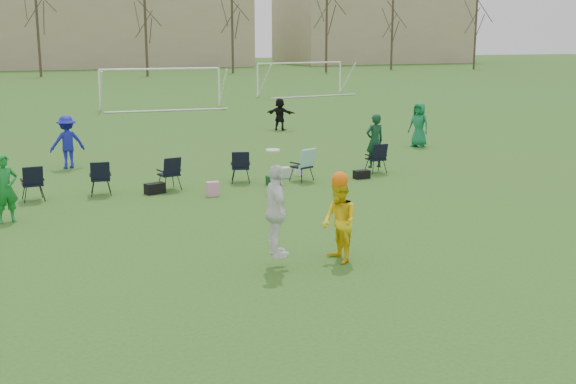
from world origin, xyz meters
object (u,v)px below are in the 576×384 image
center_contest (308,216)px  goal_mid (161,77)px  fielder_blue (67,142)px  fielder_green_near (5,189)px  fielder_black (280,114)px  goal_right (300,69)px  fielder_green_far (419,125)px

center_contest → goal_mid: (4.61, 31.82, 0.94)m
fielder_blue → goal_mid: (7.67, 19.10, 1.04)m
fielder_green_near → fielder_blue: bearing=55.4°
center_contest → fielder_black: bearing=69.2°
center_contest → goal_mid: bearing=81.8°
goal_mid → goal_right: (12.00, 6.00, 0.00)m
fielder_blue → fielder_green_far: bearing=170.9°
fielder_black → fielder_blue: bearing=77.3°
fielder_black → center_contest: size_ratio=0.66×
fielder_black → goal_mid: 12.97m
fielder_black → goal_right: size_ratio=0.21×
fielder_blue → fielder_green_near: bearing=65.5°
fielder_blue → goal_right: size_ratio=0.24×
center_contest → goal_mid: size_ratio=0.31×
fielder_green_near → goal_mid: goal_mid is taller
fielder_blue → goal_right: (19.67, 25.10, 1.04)m
fielder_green_near → fielder_blue: size_ratio=0.93×
fielder_blue → fielder_green_far: 13.53m
fielder_green_near → goal_right: size_ratio=0.22×
fielder_blue → fielder_black: bearing=-155.1°
fielder_green_far → fielder_black: (-3.16, 6.95, -0.13)m
fielder_green_far → goal_right: 26.33m
goal_right → fielder_green_near: bearing=-132.3°
fielder_green_far → fielder_blue: bearing=-119.0°
fielder_green_near → fielder_black: 18.36m
fielder_green_near → goal_right: 38.80m
fielder_green_far → center_contest: size_ratio=0.77×
goal_mid → goal_right: bearing=30.6°
goal_mid → fielder_green_near: bearing=-106.7°
fielder_green_far → center_contest: bearing=-67.4°
fielder_green_far → goal_mid: 20.47m
fielder_blue → center_contest: 13.09m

